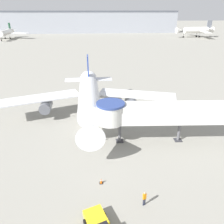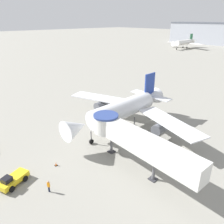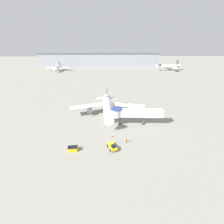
{
  "view_description": "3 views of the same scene",
  "coord_description": "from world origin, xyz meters",
  "px_view_note": "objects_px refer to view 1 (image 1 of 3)",
  "views": [
    {
      "loc": [
        1.11,
        -33.12,
        18.32
      ],
      "look_at": [
        3.67,
        -0.09,
        2.78
      ],
      "focal_mm": 35.0,
      "sensor_mm": 36.0,
      "label": 1
    },
    {
      "loc": [
        27.28,
        -26.24,
        20.8
      ],
      "look_at": [
        1.42,
        -1.81,
        5.51
      ],
      "focal_mm": 35.0,
      "sensor_mm": 36.0,
      "label": 2
    },
    {
      "loc": [
        -0.1,
        -55.8,
        27.79
      ],
      "look_at": [
        1.48,
        -4.64,
        5.03
      ],
      "focal_mm": 24.0,
      "sensor_mm": 36.0,
      "label": 3
    }
  ],
  "objects_px": {
    "jet_bridge": "(154,113)",
    "background_jet_green_tail": "(6,32)",
    "traffic_cone_starboard_wing": "(163,122)",
    "traffic_cone_near_nose": "(101,181)",
    "background_jet_gray_tail": "(197,30)",
    "ground_crew_marshaller": "(144,198)",
    "main_airplane": "(89,98)"
  },
  "relations": [
    {
      "from": "traffic_cone_starboard_wing",
      "to": "jet_bridge",
      "type": "bearing_deg",
      "value": -122.52
    },
    {
      "from": "jet_bridge",
      "to": "background_jet_green_tail",
      "type": "xyz_separation_m",
      "value": [
        -68.32,
        134.33,
        -0.32
      ]
    },
    {
      "from": "jet_bridge",
      "to": "traffic_cone_starboard_wing",
      "type": "xyz_separation_m",
      "value": [
        3.49,
        5.47,
        -4.41
      ]
    },
    {
      "from": "jet_bridge",
      "to": "background_jet_gray_tail",
      "type": "bearing_deg",
      "value": 66.87
    },
    {
      "from": "jet_bridge",
      "to": "traffic_cone_starboard_wing",
      "type": "relative_size",
      "value": 28.26
    },
    {
      "from": "traffic_cone_starboard_wing",
      "to": "traffic_cone_near_nose",
      "type": "xyz_separation_m",
      "value": [
        -11.5,
        -13.98,
        -0.0
      ]
    },
    {
      "from": "traffic_cone_near_nose",
      "to": "ground_crew_marshaller",
      "type": "xyz_separation_m",
      "value": [
        4.3,
        -3.48,
        0.69
      ]
    },
    {
      "from": "traffic_cone_near_nose",
      "to": "background_jet_gray_tail",
      "type": "relative_size",
      "value": 0.02
    },
    {
      "from": "traffic_cone_starboard_wing",
      "to": "traffic_cone_near_nose",
      "type": "distance_m",
      "value": 18.1
    },
    {
      "from": "main_airplane",
      "to": "traffic_cone_starboard_wing",
      "type": "distance_m",
      "value": 13.82
    },
    {
      "from": "main_airplane",
      "to": "traffic_cone_near_nose",
      "type": "relative_size",
      "value": 48.25
    },
    {
      "from": "traffic_cone_near_nose",
      "to": "background_jet_gray_tail",
      "type": "bearing_deg",
      "value": 62.75
    },
    {
      "from": "traffic_cone_starboard_wing",
      "to": "traffic_cone_near_nose",
      "type": "height_order",
      "value": "traffic_cone_starboard_wing"
    },
    {
      "from": "jet_bridge",
      "to": "background_jet_green_tail",
      "type": "relative_size",
      "value": 0.66
    },
    {
      "from": "jet_bridge",
      "to": "traffic_cone_near_nose",
      "type": "height_order",
      "value": "jet_bridge"
    },
    {
      "from": "background_jet_green_tail",
      "to": "jet_bridge",
      "type": "bearing_deg",
      "value": -65.01
    },
    {
      "from": "traffic_cone_near_nose",
      "to": "background_jet_green_tail",
      "type": "distance_m",
      "value": 155.1
    },
    {
      "from": "jet_bridge",
      "to": "background_jet_gray_tail",
      "type": "xyz_separation_m",
      "value": [
        65.96,
        135.1,
        0.32
      ]
    },
    {
      "from": "background_jet_green_tail",
      "to": "main_airplane",
      "type": "bearing_deg",
      "value": -66.99
    },
    {
      "from": "main_airplane",
      "to": "background_jet_gray_tail",
      "type": "distance_m",
      "value": 147.77
    },
    {
      "from": "jet_bridge",
      "to": "background_jet_gray_tail",
      "type": "height_order",
      "value": "background_jet_gray_tail"
    },
    {
      "from": "main_airplane",
      "to": "traffic_cone_near_nose",
      "type": "height_order",
      "value": "main_airplane"
    },
    {
      "from": "jet_bridge",
      "to": "traffic_cone_near_nose",
      "type": "distance_m",
      "value": 12.49
    },
    {
      "from": "background_jet_gray_tail",
      "to": "traffic_cone_starboard_wing",
      "type": "bearing_deg",
      "value": -32.6
    },
    {
      "from": "traffic_cone_starboard_wing",
      "to": "ground_crew_marshaller",
      "type": "height_order",
      "value": "ground_crew_marshaller"
    },
    {
      "from": "main_airplane",
      "to": "traffic_cone_starboard_wing",
      "type": "relative_size",
      "value": 47.92
    },
    {
      "from": "jet_bridge",
      "to": "background_jet_green_tail",
      "type": "bearing_deg",
      "value": 119.84
    },
    {
      "from": "traffic_cone_near_nose",
      "to": "background_jet_green_tail",
      "type": "bearing_deg",
      "value": 112.89
    },
    {
      "from": "main_airplane",
      "to": "background_jet_green_tail",
      "type": "bearing_deg",
      "value": 113.37
    },
    {
      "from": "background_jet_gray_tail",
      "to": "ground_crew_marshaller",
      "type": "bearing_deg",
      "value": -32.21
    },
    {
      "from": "jet_bridge",
      "to": "background_jet_gray_tail",
      "type": "relative_size",
      "value": 0.61
    },
    {
      "from": "traffic_cone_near_nose",
      "to": "background_jet_green_tail",
      "type": "height_order",
      "value": "background_jet_green_tail"
    }
  ]
}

